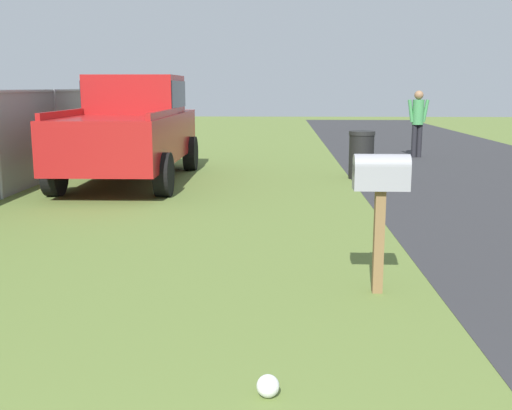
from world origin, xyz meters
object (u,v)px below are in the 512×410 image
at_px(pickup_truck, 132,125).
at_px(trash_bin, 361,155).
at_px(mailbox, 381,183).
at_px(pedestrian, 418,119).

height_order(pickup_truck, trash_bin, pickup_truck).
height_order(mailbox, trash_bin, mailbox).
relative_size(mailbox, pickup_truck, 0.24).
bearing_deg(trash_bin, pedestrian, -26.40).
bearing_deg(mailbox, trash_bin, -5.64).
bearing_deg(pedestrian, mailbox, -20.10).
bearing_deg(pickup_truck, mailbox, -151.12).
bearing_deg(pickup_truck, trash_bin, -85.80).
height_order(pickup_truck, pedestrian, pickup_truck).
xyz_separation_m(pickup_truck, trash_bin, (0.39, -4.62, -0.61)).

